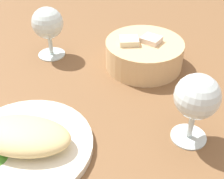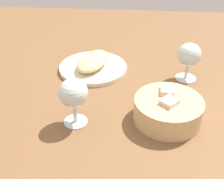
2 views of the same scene
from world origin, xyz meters
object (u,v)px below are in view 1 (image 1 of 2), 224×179
at_px(bread_basket, 144,53).
at_px(wine_glass_near, 197,99).
at_px(wine_glass_far, 48,25).
at_px(plate, 25,146).

distance_m(bread_basket, wine_glass_near, 0.25).
bearing_deg(wine_glass_far, wine_glass_near, -51.68).
relative_size(bread_basket, wine_glass_near, 1.38).
bearing_deg(wine_glass_near, bread_basket, 97.63).
bearing_deg(wine_glass_near, wine_glass_far, 128.32).
bearing_deg(plate, wine_glass_near, -1.38).
xyz_separation_m(plate, bread_basket, (0.25, 0.24, 0.03)).
distance_m(plate, wine_glass_far, 0.32).
bearing_deg(wine_glass_near, plate, 178.62).
height_order(plate, wine_glass_far, wine_glass_far).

